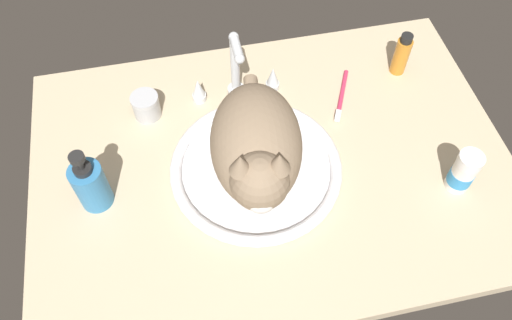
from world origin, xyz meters
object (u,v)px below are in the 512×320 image
(soap_pump_bottle, at_px, (91,185))
(toothbrush, at_px, (341,97))
(cat, at_px, (257,150))
(pill_bottle, at_px, (463,173))
(faucet, at_px, (236,74))
(metal_jar, at_px, (146,106))
(sink_basin, at_px, (256,168))
(amber_bottle, at_px, (401,55))

(soap_pump_bottle, relative_size, toothbrush, 1.05)
(cat, height_order, pill_bottle, cat)
(faucet, xyz_separation_m, metal_jar, (-0.21, -0.01, -0.04))
(pill_bottle, relative_size, toothbrush, 0.69)
(toothbrush, bearing_deg, faucet, 165.55)
(pill_bottle, bearing_deg, sink_basin, 163.10)
(cat, distance_m, amber_bottle, 0.46)
(faucet, relative_size, pill_bottle, 2.01)
(sink_basin, xyz_separation_m, faucet, (0.00, 0.22, 0.06))
(cat, bearing_deg, metal_jar, 132.79)
(faucet, relative_size, cat, 0.52)
(sink_basin, distance_m, toothbrush, 0.28)
(toothbrush, bearing_deg, soap_pump_bottle, -164.46)
(amber_bottle, bearing_deg, sink_basin, -151.63)
(sink_basin, relative_size, toothbrush, 2.43)
(sink_basin, height_order, faucet, faucet)
(pill_bottle, relative_size, metal_jar, 1.65)
(sink_basin, bearing_deg, cat, -98.69)
(soap_pump_bottle, height_order, metal_jar, soap_pump_bottle)
(faucet, distance_m, amber_bottle, 0.39)
(toothbrush, bearing_deg, sink_basin, -146.74)
(metal_jar, bearing_deg, pill_bottle, -27.99)
(cat, xyz_separation_m, metal_jar, (-0.20, 0.22, -0.08))
(sink_basin, height_order, metal_jar, metal_jar)
(toothbrush, bearing_deg, pill_bottle, -59.74)
(pill_bottle, height_order, metal_jar, pill_bottle)
(soap_pump_bottle, bearing_deg, metal_jar, 59.46)
(sink_basin, bearing_deg, toothbrush, 33.26)
(sink_basin, distance_m, cat, 0.10)
(metal_jar, bearing_deg, faucet, 4.03)
(cat, distance_m, soap_pump_bottle, 0.33)
(amber_bottle, distance_m, soap_pump_bottle, 0.75)
(faucet, relative_size, soap_pump_bottle, 1.32)
(cat, relative_size, toothbrush, 2.67)
(faucet, relative_size, amber_bottle, 1.85)
(cat, relative_size, metal_jar, 6.36)
(faucet, distance_m, pill_bottle, 0.52)
(sink_basin, height_order, cat, cat)
(faucet, xyz_separation_m, soap_pump_bottle, (-0.33, -0.22, -0.01))
(pill_bottle, bearing_deg, metal_jar, 152.01)
(soap_pump_bottle, bearing_deg, amber_bottle, 16.58)
(soap_pump_bottle, bearing_deg, sink_basin, 0.36)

